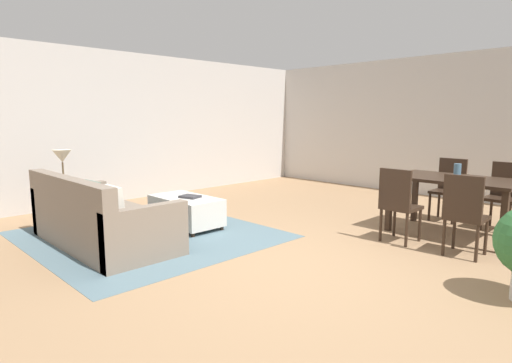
# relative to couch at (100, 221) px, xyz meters

# --- Properties ---
(ground_plane) EXTENTS (10.80, 10.80, 0.00)m
(ground_plane) POSITION_rel_couch_xyz_m (2.05, 1.09, -0.29)
(ground_plane) COLOR #9E7A56
(wall_back) EXTENTS (9.00, 0.12, 2.70)m
(wall_back) POSITION_rel_couch_xyz_m (2.05, 6.09, 1.06)
(wall_back) COLOR beige
(wall_back) RESTS_ON ground_plane
(wall_left) EXTENTS (0.12, 11.00, 2.70)m
(wall_left) POSITION_rel_couch_xyz_m (-2.45, 1.59, 1.06)
(wall_left) COLOR beige
(wall_left) RESTS_ON ground_plane
(area_rug) EXTENTS (3.00, 2.80, 0.01)m
(area_rug) POSITION_rel_couch_xyz_m (0.02, 0.64, -0.28)
(area_rug) COLOR slate
(area_rug) RESTS_ON ground_plane
(couch) EXTENTS (2.14, 0.97, 0.86)m
(couch) POSITION_rel_couch_xyz_m (0.00, 0.00, 0.00)
(couch) COLOR gray
(couch) RESTS_ON ground_plane
(ottoman_table) EXTENTS (1.07, 0.58, 0.43)m
(ottoman_table) POSITION_rel_couch_xyz_m (0.04, 1.23, -0.04)
(ottoman_table) COLOR silver
(ottoman_table) RESTS_ON ground_plane
(side_table) EXTENTS (0.40, 0.40, 0.55)m
(side_table) POSITION_rel_couch_xyz_m (-1.37, 0.11, 0.15)
(side_table) COLOR olive
(side_table) RESTS_ON ground_plane
(table_lamp) EXTENTS (0.26, 0.26, 0.53)m
(table_lamp) POSITION_rel_couch_xyz_m (-1.37, 0.11, 0.67)
(table_lamp) COLOR brown
(table_lamp) RESTS_ON side_table
(dining_table) EXTENTS (1.51, 0.90, 0.76)m
(dining_table) POSITION_rel_couch_xyz_m (2.82, 3.48, 0.37)
(dining_table) COLOR #332319
(dining_table) RESTS_ON ground_plane
(dining_chair_near_left) EXTENTS (0.41, 0.41, 0.92)m
(dining_chair_near_left) POSITION_rel_couch_xyz_m (2.47, 2.64, 0.23)
(dining_chair_near_left) COLOR #332319
(dining_chair_near_left) RESTS_ON ground_plane
(dining_chair_near_right) EXTENTS (0.42, 0.42, 0.92)m
(dining_chair_near_right) POSITION_rel_couch_xyz_m (3.24, 2.65, 0.23)
(dining_chair_near_right) COLOR #332319
(dining_chair_near_right) RESTS_ON ground_plane
(dining_chair_far_left) EXTENTS (0.40, 0.40, 0.92)m
(dining_chair_far_left) POSITION_rel_couch_xyz_m (2.44, 4.30, 0.23)
(dining_chair_far_left) COLOR #332319
(dining_chair_far_left) RESTS_ON ground_plane
(dining_chair_far_right) EXTENTS (0.42, 0.42, 0.92)m
(dining_chair_far_right) POSITION_rel_couch_xyz_m (3.18, 4.27, 0.23)
(dining_chair_far_right) COLOR #332319
(dining_chair_far_right) RESTS_ON ground_plane
(vase_centerpiece) EXTENTS (0.09, 0.09, 0.18)m
(vase_centerpiece) POSITION_rel_couch_xyz_m (2.84, 3.46, 0.56)
(vase_centerpiece) COLOR slate
(vase_centerpiece) RESTS_ON dining_table
(book_on_ottoman) EXTENTS (0.30, 0.26, 0.03)m
(book_on_ottoman) POSITION_rel_couch_xyz_m (0.12, 1.24, 0.16)
(book_on_ottoman) COLOR #333338
(book_on_ottoman) RESTS_ON ottoman_table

